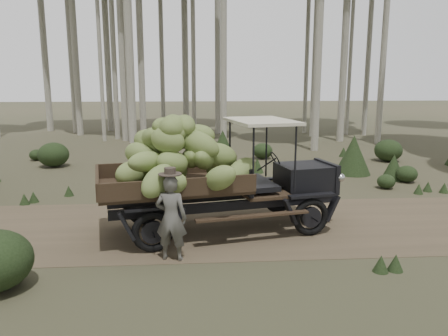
{
  "coord_description": "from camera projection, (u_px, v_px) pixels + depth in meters",
  "views": [
    {
      "loc": [
        -1.41,
        -9.32,
        3.21
      ],
      "look_at": [
        -0.76,
        -0.23,
        1.38
      ],
      "focal_mm": 35.0,
      "sensor_mm": 36.0,
      "label": 1
    }
  ],
  "objects": [
    {
      "name": "dirt_track",
      "position": [
        257.0,
        225.0,
        9.84
      ],
      "size": [
        70.0,
        4.0,
        0.01
      ],
      "primitive_type": "cube",
      "color": "brown",
      "rests_on": "ground"
    },
    {
      "name": "undergrowth",
      "position": [
        341.0,
        199.0,
        10.02
      ],
      "size": [
        22.97,
        20.52,
        1.38
      ],
      "color": "#233319",
      "rests_on": "ground"
    },
    {
      "name": "banana_truck",
      "position": [
        197.0,
        163.0,
        9.02
      ],
      "size": [
        5.45,
        3.15,
        2.65
      ],
      "rotation": [
        0.0,
        0.0,
        0.21
      ],
      "color": "black",
      "rests_on": "ground"
    },
    {
      "name": "ground",
      "position": [
        257.0,
        225.0,
        9.84
      ],
      "size": [
        120.0,
        120.0,
        0.0
      ],
      "primitive_type": "plane",
      "color": "#473D2B",
      "rests_on": "ground"
    },
    {
      "name": "farmer",
      "position": [
        171.0,
        217.0,
        7.81
      ],
      "size": [
        0.64,
        0.5,
        1.71
      ],
      "rotation": [
        0.0,
        0.0,
        2.93
      ],
      "color": "#52504B",
      "rests_on": "ground"
    }
  ]
}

